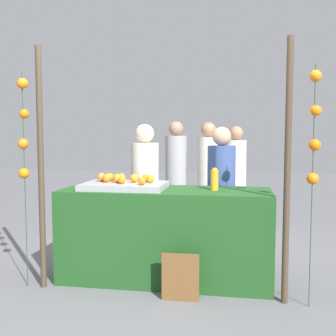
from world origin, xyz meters
TOP-DOWN VIEW (x-y plane):
  - ground_plane at (0.00, 0.00)m, footprint 24.00×24.00m
  - stall_counter at (0.00, 0.00)m, footprint 2.06×0.72m
  - orange_tray at (-0.41, -0.03)m, footprint 0.82×0.54m
  - orange_0 at (-0.42, -0.10)m, footprint 0.08×0.08m
  - orange_1 at (-0.60, -0.01)m, footprint 0.09×0.09m
  - orange_2 at (-0.60, 0.10)m, footprint 0.08×0.08m
  - orange_3 at (-0.53, 0.09)m, footprint 0.08×0.08m
  - orange_4 at (-0.48, -0.04)m, footprint 0.08×0.08m
  - orange_5 at (-0.22, 0.12)m, footprint 0.08×0.08m
  - orange_6 at (-0.68, 0.05)m, footprint 0.09×0.09m
  - orange_7 at (-0.50, 0.17)m, footprint 0.08×0.08m
  - orange_8 at (-0.20, -0.17)m, footprint 0.08×0.08m
  - orange_9 at (-0.15, 0.01)m, footprint 0.08×0.08m
  - orange_10 at (-0.32, 0.02)m, footprint 0.09×0.09m
  - juice_bottle at (0.48, 0.03)m, footprint 0.07×0.07m
  - chalkboard_sign at (0.22, -0.51)m, footprint 0.33×0.03m
  - vendor_left at (-0.34, 0.57)m, footprint 0.31×0.31m
  - vendor_right at (0.53, 0.58)m, footprint 0.31×0.31m
  - crowd_person_0 at (0.69, 2.33)m, footprint 0.32×0.32m
  - crowd_person_1 at (-0.23, 2.29)m, footprint 0.33×0.33m
  - crowd_person_2 at (0.28, 2.10)m, footprint 0.33×0.33m
  - canopy_post_left at (-1.11, -0.40)m, footprint 0.06×0.06m
  - canopy_post_right at (1.11, -0.40)m, footprint 0.06×0.06m
  - garland_strand_left at (-1.27, -0.41)m, footprint 0.12×0.11m
  - garland_strand_right at (1.31, -0.45)m, footprint 0.11×0.11m

SIDE VIEW (x-z plane):
  - ground_plane at x=0.00m, z-range 0.00..0.00m
  - chalkboard_sign at x=0.22m, z-range -0.01..0.42m
  - stall_counter at x=0.00m, z-range 0.00..0.91m
  - vendor_right at x=0.53m, z-range -0.05..1.48m
  - vendor_left at x=-0.34m, z-range -0.05..1.52m
  - crowd_person_0 at x=0.69m, z-range -0.05..1.53m
  - crowd_person_2 at x=0.28m, z-range -0.06..1.58m
  - crowd_person_1 at x=-0.23m, z-range -0.06..1.60m
  - orange_tray at x=-0.41m, z-range 0.91..0.97m
  - orange_0 at x=-0.42m, z-range 0.97..1.05m
  - orange_3 at x=-0.53m, z-range 0.97..1.05m
  - orange_8 at x=-0.20m, z-range 0.97..1.05m
  - orange_5 at x=-0.22m, z-range 0.97..1.05m
  - orange_9 at x=-0.15m, z-range 0.97..1.05m
  - orange_7 at x=-0.50m, z-range 0.97..1.05m
  - orange_2 at x=-0.60m, z-range 0.97..1.05m
  - orange_4 at x=-0.48m, z-range 0.97..1.05m
  - juice_bottle at x=0.48m, z-range 0.90..1.12m
  - orange_1 at x=-0.60m, z-range 0.97..1.06m
  - orange_10 at x=-0.32m, z-range 0.97..1.06m
  - orange_6 at x=-0.68m, z-range 0.97..1.06m
  - canopy_post_left at x=-1.11m, z-range 0.00..2.26m
  - canopy_post_right at x=1.11m, z-range 0.00..2.26m
  - garland_strand_right at x=1.31m, z-range 0.46..2.48m
  - garland_strand_left at x=-1.27m, z-range 0.47..2.49m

